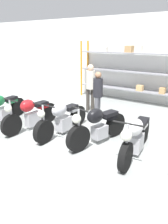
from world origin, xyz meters
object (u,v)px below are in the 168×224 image
object	(u,v)px
motorcycle_silver	(62,119)
person_near_rack	(90,84)
motorcycle_white	(136,137)
person_browsing	(98,92)
motorcycle_black	(98,126)
motorcycle_green	(2,109)
shelving_rack	(129,70)
motorcycle_red	(31,114)

from	to	relation	value
motorcycle_silver	person_near_rack	world-z (taller)	person_near_rack
motorcycle_white	person_browsing	distance (m)	2.61
motorcycle_black	motorcycle_white	world-z (taller)	motorcycle_black
motorcycle_green	motorcycle_black	world-z (taller)	motorcycle_black
motorcycle_green	person_near_rack	distance (m)	3.20
shelving_rack	motorcycle_silver	size ratio (longest dim) A/B	2.13
motorcycle_red	motorcycle_silver	size ratio (longest dim) A/B	0.95
motorcycle_red	motorcycle_black	distance (m)	2.18
motorcycle_silver	person_browsing	world-z (taller)	person_browsing
motorcycle_red	person_near_rack	bearing A→B (deg)	171.90
shelving_rack	motorcycle_white	world-z (taller)	shelving_rack
motorcycle_black	person_near_rack	xyz separation A→B (m)	(-1.69, 2.23, 0.55)
motorcycle_green	person_browsing	size ratio (longest dim) A/B	1.31
motorcycle_silver	motorcycle_black	xyz separation A→B (m)	(1.16, 0.04, 0.03)
motorcycle_red	motorcycle_black	world-z (taller)	motorcycle_black
shelving_rack	motorcycle_black	xyz separation A→B (m)	(1.09, -4.34, -0.87)
shelving_rack	person_near_rack	world-z (taller)	shelving_rack
shelving_rack	motorcycle_green	distance (m)	5.36
motorcycle_red	motorcycle_silver	xyz separation A→B (m)	(1.00, 0.26, -0.02)
person_near_rack	motorcycle_green	bearing A→B (deg)	114.28
shelving_rack	motorcycle_silver	world-z (taller)	shelving_rack
motorcycle_red	motorcycle_silver	world-z (taller)	motorcycle_red
motorcycle_silver	person_browsing	bearing A→B (deg)	172.13
person_near_rack	motorcycle_black	bearing A→B (deg)	-176.56
motorcycle_green	motorcycle_silver	bearing A→B (deg)	89.28
motorcycle_red	motorcycle_white	xyz separation A→B (m)	(3.21, 0.27, -0.01)
motorcycle_white	motorcycle_black	bearing A→B (deg)	-97.69
person_browsing	motorcycle_red	bearing A→B (deg)	47.30
motorcycle_green	person_browsing	world-z (taller)	person_browsing
shelving_rack	motorcycle_silver	xyz separation A→B (m)	(-0.07, -4.37, -0.90)
motorcycle_red	motorcycle_black	xyz separation A→B (m)	(2.16, 0.29, 0.01)
motorcycle_green	motorcycle_red	xyz separation A→B (m)	(1.20, 0.14, 0.03)
motorcycle_silver	motorcycle_white	xyz separation A→B (m)	(2.21, 0.01, 0.01)
motorcycle_black	motorcycle_white	distance (m)	1.04
shelving_rack	motorcycle_white	size ratio (longest dim) A/B	2.17
person_browsing	person_near_rack	xyz separation A→B (m)	(-0.73, 0.66, 0.09)
motorcycle_green	motorcycle_silver	distance (m)	2.23
motorcycle_green	motorcycle_red	distance (m)	1.21
motorcycle_green	shelving_rack	bearing A→B (deg)	143.62
motorcycle_red	motorcycle_white	size ratio (longest dim) A/B	0.97
motorcycle_red	motorcycle_silver	distance (m)	1.03
person_browsing	person_near_rack	bearing A→B (deg)	-52.21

